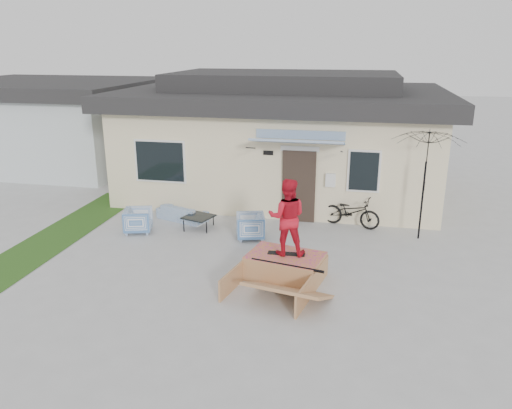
% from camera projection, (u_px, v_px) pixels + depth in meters
% --- Properties ---
extents(ground, '(90.00, 90.00, 0.00)m').
position_uv_depth(ground, '(225.00, 286.00, 10.74)').
color(ground, '#ABABAB').
rests_on(ground, ground).
extents(grass_strip, '(1.40, 8.00, 0.01)m').
position_uv_depth(grass_strip, '(60.00, 235.00, 13.62)').
color(grass_strip, '#234A18').
rests_on(grass_strip, ground).
extents(house, '(10.80, 8.49, 4.10)m').
position_uv_depth(house, '(284.00, 134.00, 17.60)').
color(house, beige).
rests_on(house, ground).
extents(neighbor_house, '(8.60, 7.60, 3.50)m').
position_uv_depth(neighbor_house, '(50.00, 121.00, 21.56)').
color(neighbor_house, silver).
rests_on(neighbor_house, ground).
extents(loveseat, '(1.59, 0.93, 0.60)m').
position_uv_depth(loveseat, '(182.00, 210.00, 14.73)').
color(loveseat, '#3869AA').
rests_on(loveseat, ground).
extents(armchair_left, '(0.84, 0.87, 0.73)m').
position_uv_depth(armchair_left, '(138.00, 219.00, 13.76)').
color(armchair_left, '#3869AA').
rests_on(armchair_left, ground).
extents(armchair_right, '(0.85, 0.88, 0.74)m').
position_uv_depth(armchair_right, '(250.00, 225.00, 13.30)').
color(armchair_right, '#3869AA').
rests_on(armchair_right, ground).
extents(coffee_table, '(0.92, 0.92, 0.36)m').
position_uv_depth(coffee_table, '(199.00, 222.00, 14.07)').
color(coffee_table, black).
rests_on(coffee_table, ground).
extents(bicycle, '(1.75, 1.03, 1.06)m').
position_uv_depth(bicycle, '(351.00, 209.00, 14.13)').
color(bicycle, black).
rests_on(bicycle, ground).
extents(patio_umbrella, '(2.21, 2.12, 2.20)m').
position_uv_depth(patio_umbrella, '(425.00, 175.00, 12.86)').
color(patio_umbrella, black).
rests_on(patio_umbrella, ground).
extents(skate_ramp, '(2.02, 2.43, 0.54)m').
position_uv_depth(skate_ramp, '(285.00, 266.00, 11.07)').
color(skate_ramp, '#AA764A').
rests_on(skate_ramp, ground).
extents(skateboard, '(0.83, 0.23, 0.05)m').
position_uv_depth(skateboard, '(286.00, 253.00, 11.03)').
color(skateboard, black).
rests_on(skateboard, skate_ramp).
extents(skater, '(0.90, 0.73, 1.70)m').
position_uv_depth(skater, '(287.00, 216.00, 10.76)').
color(skater, red).
rests_on(skater, skateboard).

